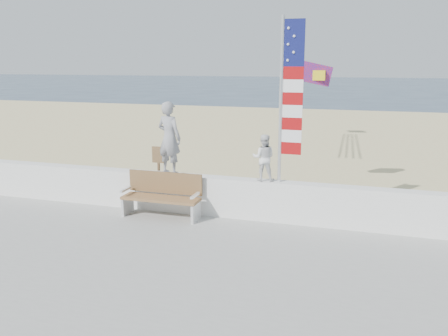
{
  "coord_description": "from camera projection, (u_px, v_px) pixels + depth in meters",
  "views": [
    {
      "loc": [
        3.25,
        -7.98,
        3.65
      ],
      "look_at": [
        0.2,
        1.8,
        1.35
      ],
      "focal_mm": 38.0,
      "sensor_mm": 36.0,
      "label": 1
    }
  ],
  "objects": [
    {
      "name": "ground",
      "position": [
        187.0,
        255.0,
        9.17
      ],
      "size": [
        220.0,
        220.0,
        0.0
      ],
      "primitive_type": "plane",
      "color": "#2A3D54",
      "rests_on": "ground"
    },
    {
      "name": "sand",
      "position": [
        277.0,
        161.0,
        17.55
      ],
      "size": [
        90.0,
        40.0,
        0.08
      ],
      "primitive_type": "cube",
      "color": "beige",
      "rests_on": "ground"
    },
    {
      "name": "seawall",
      "position": [
        218.0,
        196.0,
        10.9
      ],
      "size": [
        30.0,
        0.35,
        0.9
      ],
      "primitive_type": "cube",
      "color": "white",
      "rests_on": "boardwalk"
    },
    {
      "name": "adult",
      "position": [
        169.0,
        138.0,
        10.96
      ],
      "size": [
        0.7,
        0.55,
        1.69
      ],
      "primitive_type": "imported",
      "rotation": [
        0.0,
        0.0,
        2.87
      ],
      "color": "gray",
      "rests_on": "seawall"
    },
    {
      "name": "child",
      "position": [
        264.0,
        158.0,
        10.38
      ],
      "size": [
        0.55,
        0.46,
        1.03
      ],
      "primitive_type": "imported",
      "rotation": [
        0.0,
        0.0,
        3.29
      ],
      "color": "white",
      "rests_on": "seawall"
    },
    {
      "name": "bench",
      "position": [
        162.0,
        195.0,
        10.81
      ],
      "size": [
        1.8,
        0.57,
        1.0
      ],
      "color": "olive",
      "rests_on": "boardwalk"
    },
    {
      "name": "flag",
      "position": [
        287.0,
        94.0,
        9.94
      ],
      "size": [
        0.5,
        0.08,
        3.5
      ],
      "color": "silver",
      "rests_on": "seawall"
    },
    {
      "name": "parafoil_kite",
      "position": [
        314.0,
        74.0,
        12.59
      ],
      "size": [
        1.05,
        0.63,
        0.7
      ],
      "color": "red",
      "rests_on": "ground"
    },
    {
      "name": "sign",
      "position": [
        159.0,
        169.0,
        12.2
      ],
      "size": [
        0.32,
        0.07,
        1.46
      ],
      "color": "brown",
      "rests_on": "sand"
    }
  ]
}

